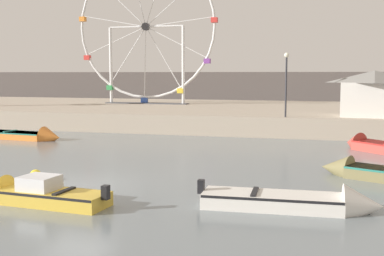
{
  "coord_description": "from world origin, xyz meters",
  "views": [
    {
      "loc": [
        8.97,
        -16.5,
        4.18
      ],
      "look_at": [
        1.74,
        9.81,
        1.2
      ],
      "focal_mm": 46.71,
      "sensor_mm": 36.0,
      "label": 1
    }
  ],
  "objects": [
    {
      "name": "mooring_buoy_orange",
      "position": [
        -2.05,
        0.44,
        0.22
      ],
      "size": [
        0.44,
        0.44,
        0.44
      ],
      "primitive_type": "sphere",
      "color": "yellow",
      "rests_on": "ground_plane"
    },
    {
      "name": "motorboat_white_red_stripe",
      "position": [
        8.35,
        -1.15,
        0.26
      ],
      "size": [
        5.69,
        1.59,
        1.28
      ],
      "rotation": [
        0.0,
        0.0,
        0.05
      ],
      "color": "silver",
      "rests_on": "ground_plane"
    },
    {
      "name": "ferris_wheel_white_frame",
      "position": [
        -7.62,
        27.74,
        8.3
      ],
      "size": [
        13.53,
        1.2,
        13.83
      ],
      "color": "silver",
      "rests_on": "quay_promenade"
    },
    {
      "name": "motorboat_faded_red",
      "position": [
        11.37,
        11.96,
        0.28
      ],
      "size": [
        4.01,
        3.93,
        1.29
      ],
      "rotation": [
        0.0,
        0.0,
        2.37
      ],
      "color": "#B24238",
      "rests_on": "ground_plane"
    },
    {
      "name": "ground_plane",
      "position": [
        0.0,
        0.0,
        0.0
      ],
      "size": [
        240.0,
        240.0,
        0.0
      ],
      "primitive_type": "plane",
      "color": "slate"
    },
    {
      "name": "motorboat_mustard_yellow",
      "position": [
        -0.3,
        -2.56,
        0.3
      ],
      "size": [
        4.97,
        1.66,
        1.29
      ],
      "rotation": [
        0.0,
        0.0,
        3.06
      ],
      "color": "gold",
      "rests_on": "ground_plane"
    },
    {
      "name": "motorboat_orange_hull",
      "position": [
        -9.32,
        11.15,
        0.24
      ],
      "size": [
        5.71,
        1.96,
        1.31
      ],
      "rotation": [
        0.0,
        0.0,
        6.17
      ],
      "color": "orange",
      "rests_on": "ground_plane"
    },
    {
      "name": "carnival_booth_white_ticket",
      "position": [
        11.82,
        18.31,
        2.94
      ],
      "size": [
        4.73,
        3.69,
        3.02
      ],
      "rotation": [
        0.0,
        0.0,
        -0.08
      ],
      "color": "silver",
      "rests_on": "quay_promenade"
    },
    {
      "name": "motorboat_olive_wood",
      "position": [
        11.02,
        4.13,
        0.27
      ],
      "size": [
        5.73,
        3.52,
        1.2
      ],
      "rotation": [
        0.0,
        0.0,
        2.71
      ],
      "color": "olive",
      "rests_on": "ground_plane"
    },
    {
      "name": "quay_promenade",
      "position": [
        0.0,
        26.03,
        0.68
      ],
      "size": [
        110.0,
        20.46,
        1.36
      ],
      "primitive_type": "cube",
      "color": "tan",
      "rests_on": "ground_plane"
    },
    {
      "name": "promenade_lamp_near",
      "position": [
        6.27,
        16.32,
        4.06
      ],
      "size": [
        0.32,
        0.32,
        4.16
      ],
      "color": "#2D2D33",
      "rests_on": "quay_promenade"
    },
    {
      "name": "distant_town_skyline",
      "position": [
        0.0,
        50.89,
        2.2
      ],
      "size": [
        140.0,
        3.0,
        4.4
      ],
      "primitive_type": "cube",
      "color": "#564C47",
      "rests_on": "ground_plane"
    }
  ]
}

